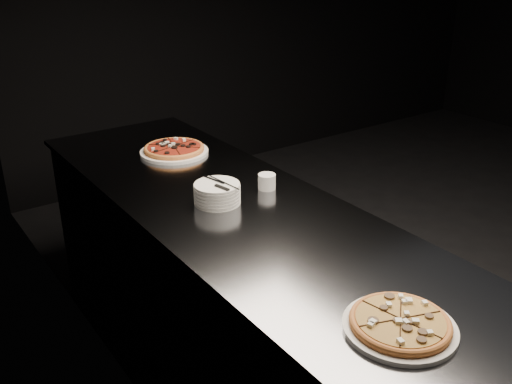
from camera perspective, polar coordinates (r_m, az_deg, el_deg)
wall_left at (r=1.86m, az=-11.85°, el=9.31°), size 0.02×5.00×2.80m
counter at (r=2.42m, az=-1.82°, el=-11.26°), size 0.74×2.44×0.92m
pizza_mushroom at (r=1.56m, az=14.19°, el=-12.66°), size 0.34×0.34×0.03m
pizza_tomato at (r=2.75m, az=-8.18°, el=4.24°), size 0.35×0.35×0.04m
plate_stack at (r=2.20m, az=-3.91°, el=-0.13°), size 0.18×0.18×0.08m
cutlery at (r=2.18m, az=-3.59°, el=0.81°), size 0.06×0.19×0.01m
ramekin at (r=2.32m, az=1.09°, el=1.09°), size 0.07×0.07×0.06m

